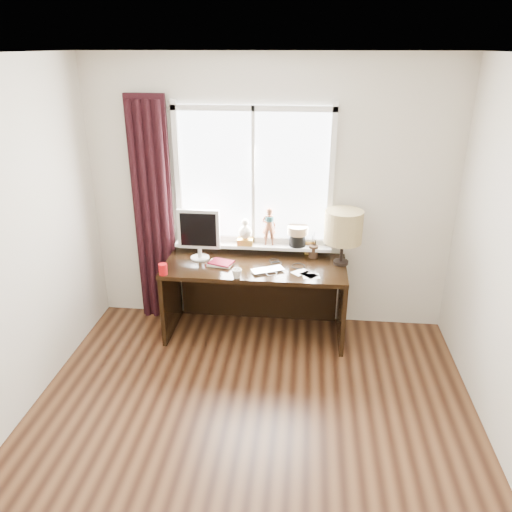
# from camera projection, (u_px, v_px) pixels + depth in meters

# --- Properties ---
(floor) EXTENTS (3.50, 4.00, 0.00)m
(floor) POSITION_uv_depth(u_px,v_px,m) (244.00, 459.00, 3.45)
(floor) COLOR #57351C
(floor) RESTS_ON ground
(ceiling) EXTENTS (3.50, 4.00, 0.00)m
(ceiling) POSITION_uv_depth(u_px,v_px,m) (239.00, 55.00, 2.44)
(ceiling) COLOR white
(ceiling) RESTS_ON wall_back
(wall_back) EXTENTS (3.50, 0.00, 2.60)m
(wall_back) POSITION_uv_depth(u_px,v_px,m) (269.00, 197.00, 4.78)
(wall_back) COLOR beige
(wall_back) RESTS_ON ground
(laptop) EXTENTS (0.35, 0.30, 0.02)m
(laptop) POSITION_uv_depth(u_px,v_px,m) (268.00, 270.00, 4.52)
(laptop) COLOR silver
(laptop) RESTS_ON desk
(mug) EXTENTS (0.11, 0.11, 0.09)m
(mug) POSITION_uv_depth(u_px,v_px,m) (237.00, 273.00, 4.38)
(mug) COLOR white
(mug) RESTS_ON desk
(red_cup) EXTENTS (0.08, 0.08, 0.10)m
(red_cup) POSITION_uv_depth(u_px,v_px,m) (163.00, 269.00, 4.44)
(red_cup) COLOR #A20A0D
(red_cup) RESTS_ON desk
(window) EXTENTS (1.52, 0.20, 1.40)m
(window) POSITION_uv_depth(u_px,v_px,m) (254.00, 198.00, 4.74)
(window) COLOR white
(window) RESTS_ON ground
(curtain) EXTENTS (0.38, 0.09, 2.25)m
(curtain) POSITION_uv_depth(u_px,v_px,m) (153.00, 215.00, 4.87)
(curtain) COLOR black
(curtain) RESTS_ON floor
(desk) EXTENTS (1.70, 0.70, 0.75)m
(desk) POSITION_uv_depth(u_px,v_px,m) (256.00, 283.00, 4.85)
(desk) COLOR black
(desk) RESTS_ON floor
(monitor) EXTENTS (0.40, 0.18, 0.49)m
(monitor) POSITION_uv_depth(u_px,v_px,m) (199.00, 231.00, 4.69)
(monitor) COLOR beige
(monitor) RESTS_ON desk
(notebook_stack) EXTENTS (0.25, 0.21, 0.03)m
(notebook_stack) POSITION_uv_depth(u_px,v_px,m) (221.00, 263.00, 4.66)
(notebook_stack) COLOR beige
(notebook_stack) RESTS_ON desk
(brush_holder) EXTENTS (0.09, 0.09, 0.25)m
(brush_holder) POSITION_uv_depth(u_px,v_px,m) (313.00, 251.00, 4.80)
(brush_holder) COLOR black
(brush_holder) RESTS_ON desk
(icon_frame) EXTENTS (0.10, 0.03, 0.13)m
(icon_frame) POSITION_uv_depth(u_px,v_px,m) (310.00, 248.00, 4.86)
(icon_frame) COLOR gold
(icon_frame) RESTS_ON desk
(table_lamp) EXTENTS (0.35, 0.35, 0.52)m
(table_lamp) POSITION_uv_depth(u_px,v_px,m) (343.00, 227.00, 4.54)
(table_lamp) COLOR black
(table_lamp) RESTS_ON desk
(loose_papers) EXTENTS (0.27, 0.23, 0.00)m
(loose_papers) POSITION_uv_depth(u_px,v_px,m) (307.00, 274.00, 4.46)
(loose_papers) COLOR white
(loose_papers) RESTS_ON desk
(desk_cables) EXTENTS (0.39, 0.25, 0.01)m
(desk_cables) POSITION_uv_depth(u_px,v_px,m) (285.00, 264.00, 4.67)
(desk_cables) COLOR black
(desk_cables) RESTS_ON desk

